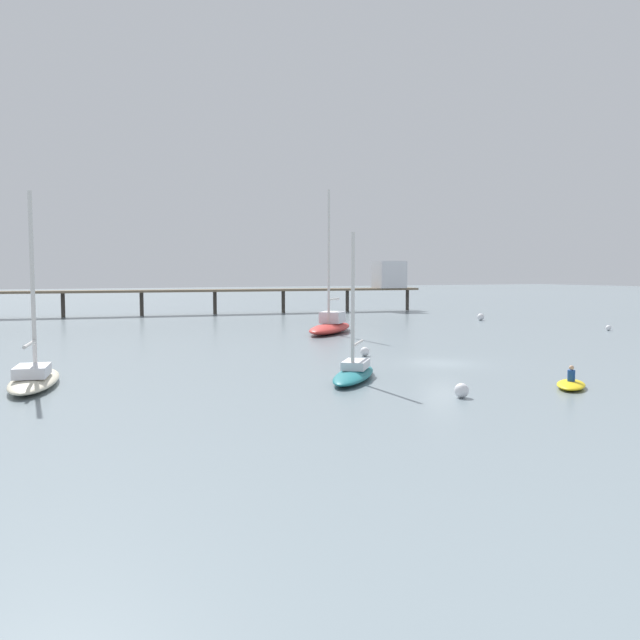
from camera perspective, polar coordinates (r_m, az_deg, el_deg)
name	(u,v)px	position (r m, az deg, el deg)	size (l,w,h in m)	color
ground_plane	(442,363)	(41.10, 10.77, -3.80)	(400.00, 400.00, 0.00)	gray
pier	(306,283)	(90.92, -1.28, 3.33)	(59.40, 10.45, 7.30)	brown
sailboat_red	(331,325)	(60.34, 0.94, -0.41)	(8.49, 8.95, 13.27)	red
sailboat_cream	(34,376)	(35.11, -24.01, -4.54)	(3.39, 7.76, 9.74)	beige
sailboat_teal	(354,370)	(34.30, 3.03, -4.49)	(5.49, 6.17, 7.78)	#1E727A
dinghy_yellow	(571,384)	(34.18, 21.36, -5.31)	(3.09, 2.98, 1.14)	yellow
mooring_buoy_far	(365,352)	(43.90, 3.99, -2.81)	(0.63, 0.63, 0.63)	silver
mooring_buoy_near	(481,317)	(78.18, 14.06, 0.26)	(0.82, 0.82, 0.82)	silver
mooring_buoy_outer	(462,390)	(30.16, 12.44, -6.12)	(0.67, 0.67, 0.67)	silver
mooring_buoy_inner	(608,328)	(68.78, 24.20, -0.64)	(0.53, 0.53, 0.53)	silver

